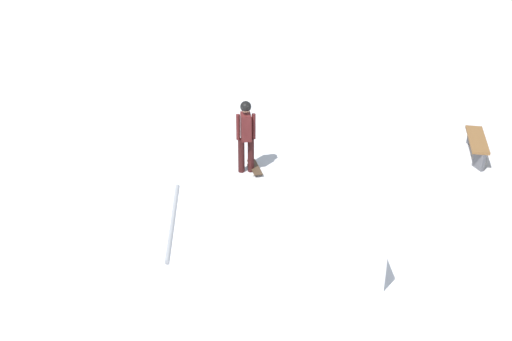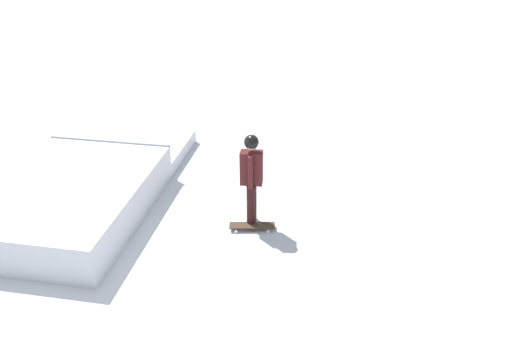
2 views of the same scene
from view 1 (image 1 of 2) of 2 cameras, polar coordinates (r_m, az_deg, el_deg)
name	(u,v)px [view 1 (image 1 of 2)]	position (r m, az deg, el deg)	size (l,w,h in m)	color
ground_plane	(326,227)	(12.56, 6.36, -5.12)	(60.00, 60.00, 0.00)	silver
skate_ramp	(246,237)	(11.61, -0.88, -6.02)	(5.89, 3.90, 0.74)	silver
skater	(246,131)	(14.17, -0.92, 3.56)	(0.43, 0.41, 1.73)	black
skateboard	(255,167)	(14.61, -0.12, 0.29)	(0.30, 0.81, 0.09)	#3F2D1E
park_bench	(477,143)	(16.05, 19.33, 2.35)	(1.11, 1.60, 0.48)	brown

